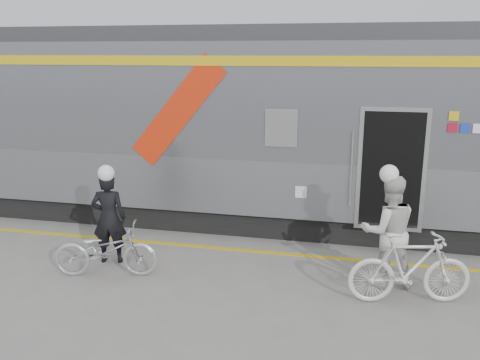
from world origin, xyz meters
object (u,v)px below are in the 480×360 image
(man, at_px, (109,218))
(woman, at_px, (388,231))
(bicycle_right, at_px, (410,268))
(bicycle_left, at_px, (106,250))

(man, xyz_separation_m, woman, (4.68, 0.14, 0.09))
(woman, relative_size, bicycle_right, 0.99)
(bicycle_left, bearing_deg, bicycle_right, -101.84)
(man, bearing_deg, bicycle_right, 161.78)
(woman, distance_m, bicycle_right, 0.72)
(man, bearing_deg, bicycle_left, 96.51)
(bicycle_right, bearing_deg, woman, 15.63)
(bicycle_left, bearing_deg, man, 6.51)
(man, relative_size, woman, 0.90)
(man, relative_size, bicycle_right, 0.89)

